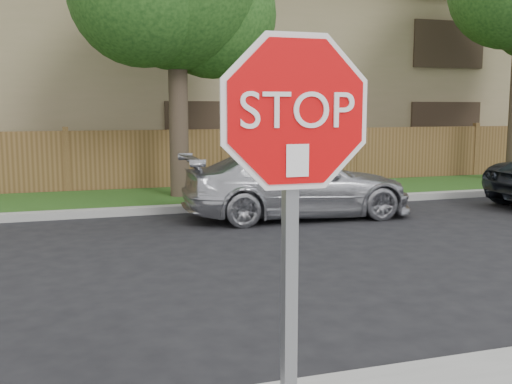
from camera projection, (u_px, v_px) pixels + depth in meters
name	position (u px, v px, depth m)	size (l,w,h in m)	color
far_curb	(69.00, 214.00, 11.82)	(70.00, 0.30, 0.15)	gray
grass_strip	(69.00, 203.00, 13.38)	(70.00, 3.00, 0.12)	#1E4714
fence	(67.00, 163.00, 14.79)	(70.00, 0.12, 1.60)	brown
apartment_building	(62.00, 66.00, 19.69)	(35.20, 9.20, 7.20)	#8B7E56
stop_sign	(294.00, 181.00, 2.79)	(1.01, 0.13, 2.55)	gray
sedan_right	(297.00, 184.00, 11.88)	(1.86, 4.57, 1.33)	#B6B7BE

